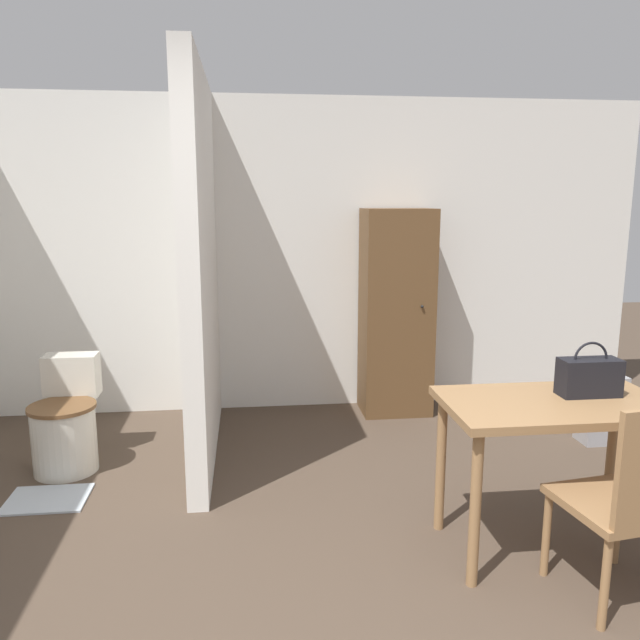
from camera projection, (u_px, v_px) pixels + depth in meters
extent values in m
cube|color=white|center=(290.00, 256.00, 5.07)|extent=(5.79, 0.12, 2.50)
cube|color=white|center=(201.00, 270.00, 4.08)|extent=(0.12, 1.76, 2.50)
cube|color=#997047|center=(555.00, 405.00, 2.96)|extent=(1.06, 0.62, 0.04)
cylinder|color=#997047|center=(475.00, 510.00, 2.74)|extent=(0.05, 0.05, 0.73)
cylinder|color=#997047|center=(441.00, 463.00, 3.23)|extent=(0.05, 0.05, 0.73)
cylinder|color=#997047|center=(611.00, 455.00, 3.33)|extent=(0.05, 0.05, 0.73)
cube|color=#997047|center=(617.00, 504.00, 2.67)|extent=(0.51, 0.51, 0.04)
cylinder|color=#997047|center=(546.00, 534.00, 2.85)|extent=(0.04, 0.04, 0.41)
cylinder|color=#997047|center=(618.00, 523.00, 2.95)|extent=(0.04, 0.04, 0.41)
cylinder|color=#997047|center=(605.00, 584.00, 2.48)|extent=(0.04, 0.04, 0.41)
cylinder|color=silver|center=(64.00, 440.00, 3.95)|extent=(0.39, 0.39, 0.42)
cylinder|color=brown|center=(62.00, 407.00, 3.91)|extent=(0.42, 0.42, 0.02)
cube|color=silver|center=(72.00, 375.00, 4.14)|extent=(0.34, 0.18, 0.28)
cube|color=black|center=(589.00, 377.00, 3.03)|extent=(0.29, 0.13, 0.18)
torus|color=black|center=(591.00, 359.00, 3.01)|extent=(0.17, 0.01, 0.17)
cube|color=brown|center=(396.00, 313.00, 4.97)|extent=(0.55, 0.41, 1.64)
sphere|color=black|center=(422.00, 307.00, 4.76)|extent=(0.02, 0.02, 0.02)
cube|color=#B2BCC6|center=(48.00, 499.00, 3.60)|extent=(0.45, 0.35, 0.01)
cube|color=#9E9EA3|center=(601.00, 409.00, 4.42)|extent=(0.28, 0.20, 0.49)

